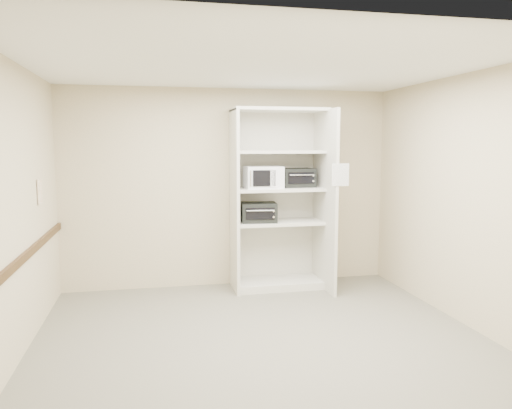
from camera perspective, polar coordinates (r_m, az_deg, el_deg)
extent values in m
cube|color=#5E5B4F|center=(5.26, 0.49, -14.84)|extent=(4.50, 4.00, 0.01)
cube|color=white|center=(4.94, 0.53, 15.65)|extent=(4.50, 4.00, 0.01)
cube|color=beige|center=(6.88, -3.07, 1.89)|extent=(4.50, 0.02, 2.70)
cube|color=beige|center=(3.02, 8.70, -4.56)|extent=(4.50, 0.02, 2.70)
cube|color=beige|center=(4.96, -25.81, -0.72)|extent=(0.02, 4.00, 2.70)
cube|color=beige|center=(5.83, 22.65, 0.48)|extent=(0.02, 4.00, 2.70)
cube|color=beige|center=(6.58, -2.46, 0.36)|extent=(0.04, 0.60, 2.40)
cube|color=beige|center=(6.74, 7.87, 0.45)|extent=(0.04, 0.90, 2.40)
cube|color=beige|center=(7.00, 1.98, 0.75)|extent=(1.24, 0.02, 2.40)
cube|color=beige|center=(6.95, 2.51, -8.97)|extent=(1.16, 0.56, 0.10)
cube|color=beige|center=(6.76, 2.55, -2.03)|extent=(1.16, 0.56, 0.04)
cube|color=beige|center=(6.71, 2.57, 1.77)|extent=(1.16, 0.56, 0.04)
cube|color=beige|center=(6.68, 2.59, 6.04)|extent=(1.16, 0.56, 0.04)
cube|color=beige|center=(6.70, 2.61, 10.75)|extent=(1.24, 0.60, 0.04)
cube|color=white|center=(6.60, 0.84, 3.13)|extent=(0.49, 0.37, 0.29)
cube|color=black|center=(6.83, 4.70, 3.08)|extent=(0.46, 0.36, 0.25)
cube|color=black|center=(6.64, 0.32, -0.90)|extent=(0.50, 0.39, 0.26)
cube|color=white|center=(6.30, 9.63, 3.36)|extent=(0.22, 0.01, 0.27)
cube|color=#36220F|center=(5.02, -25.30, -5.80)|extent=(0.04, 3.98, 0.08)
cube|color=white|center=(5.89, -23.49, 1.34)|extent=(0.01, 0.19, 0.27)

